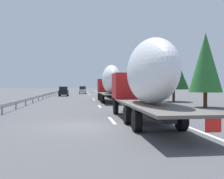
{
  "coord_description": "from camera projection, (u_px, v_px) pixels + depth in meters",
  "views": [
    {
      "loc": [
        -13.68,
        0.1,
        2.2
      ],
      "look_at": [
        16.32,
        -3.55,
        1.68
      ],
      "focal_mm": 40.78,
      "sensor_mm": 36.0,
      "label": 1
    }
  ],
  "objects": [
    {
      "name": "ground_plane",
      "position": [
        82.0,
        96.0,
        53.33
      ],
      "size": [
        260.0,
        260.0,
        0.0
      ],
      "primitive_type": "plane",
      "color": "#4C4C4F"
    },
    {
      "name": "lane_stripe_0",
      "position": [
        112.0,
        120.0,
        15.83
      ],
      "size": [
        3.2,
        0.2,
        0.01
      ],
      "primitive_type": "cube",
      "color": "white",
      "rests_on": "ground_plane"
    },
    {
      "name": "lane_stripe_1",
      "position": [
        100.0,
        106.0,
        26.4
      ],
      "size": [
        3.2,
        0.2,
        0.01
      ],
      "primitive_type": "cube",
      "color": "white",
      "rests_on": "ground_plane"
    },
    {
      "name": "lane_stripe_2",
      "position": [
        94.0,
        100.0,
        37.58
      ],
      "size": [
        3.2,
        0.2,
        0.01
      ],
      "primitive_type": "cube",
      "color": "white",
      "rests_on": "ground_plane"
    },
    {
      "name": "lane_stripe_3",
      "position": [
        93.0,
        99.0,
        40.03
      ],
      "size": [
        3.2,
        0.2,
        0.01
      ],
      "primitive_type": "cube",
      "color": "white",
      "rests_on": "ground_plane"
    },
    {
      "name": "lane_stripe_4",
      "position": [
        90.0,
        95.0,
        57.36
      ],
      "size": [
        3.2,
        0.2,
        0.01
      ],
      "primitive_type": "cube",
      "color": "white",
      "rests_on": "ground_plane"
    },
    {
      "name": "lane_stripe_5",
      "position": [
        89.0,
        94.0,
        62.42
      ],
      "size": [
        3.2,
        0.2,
        0.01
      ],
      "primitive_type": "cube",
      "color": "white",
      "rests_on": "ground_plane"
    },
    {
      "name": "lane_stripe_6",
      "position": [
        88.0,
        93.0,
        72.01
      ],
      "size": [
        3.2,
        0.2,
        0.01
      ],
      "primitive_type": "cube",
      "color": "white",
      "rests_on": "ground_plane"
    },
    {
      "name": "lane_stripe_7",
      "position": [
        86.0,
        91.0,
        92.25
      ],
      "size": [
        3.2,
        0.2,
        0.01
      ],
      "primitive_type": "cube",
      "color": "white",
      "rests_on": "ground_plane"
    },
    {
      "name": "lane_stripe_8",
      "position": [
        86.0,
        91.0,
        101.02
      ],
      "size": [
        3.2,
        0.2,
        0.01
      ],
      "primitive_type": "cube",
      "color": "white",
      "rests_on": "ground_plane"
    },
    {
      "name": "lane_stripe_9",
      "position": [
        86.0,
        90.0,
        108.74
      ],
      "size": [
        3.2,
        0.2,
        0.01
      ],
      "primitive_type": "cube",
      "color": "white",
      "rests_on": "ground_plane"
    },
    {
      "name": "edge_line_right",
      "position": [
        105.0,
        95.0,
        58.95
      ],
      "size": [
        110.0,
        0.2,
        0.01
      ],
      "primitive_type": "cube",
      "color": "white",
      "rests_on": "ground_plane"
    },
    {
      "name": "truck_lead",
      "position": [
        110.0,
        82.0,
        32.71
      ],
      "size": [
        12.63,
        2.55,
        4.67
      ],
      "color": "#B21919",
      "rests_on": "ground_plane"
    },
    {
      "name": "truck_trailing",
      "position": [
        145.0,
        78.0,
        14.73
      ],
      "size": [
        13.67,
        2.55,
        4.66
      ],
      "color": "#B21919",
      "rests_on": "ground_plane"
    },
    {
      "name": "car_black_suv",
      "position": [
        64.0,
        91.0,
        51.47
      ],
      "size": [
        4.48,
        1.82,
        1.92
      ],
      "color": "black",
      "rests_on": "ground_plane"
    },
    {
      "name": "car_silver_hatch",
      "position": [
        83.0,
        90.0,
        65.81
      ],
      "size": [
        4.66,
        1.8,
        1.91
      ],
      "color": "#ADB2B7",
      "rests_on": "ground_plane"
    },
    {
      "name": "road_sign",
      "position": [
        115.0,
        85.0,
        51.16
      ],
      "size": [
        0.1,
        0.9,
        3.28
      ],
      "color": "gray",
      "rests_on": "ground_plane"
    },
    {
      "name": "tree_0",
      "position": [
        118.0,
        79.0,
        80.61
      ],
      "size": [
        3.34,
        3.34,
        7.17
      ],
      "color": "#472D19",
      "rests_on": "ground_plane"
    },
    {
      "name": "tree_1",
      "position": [
        147.0,
        73.0,
        47.61
      ],
      "size": [
        2.57,
        2.57,
        7.24
      ],
      "color": "#472D19",
      "rests_on": "ground_plane"
    },
    {
      "name": "tree_2",
      "position": [
        205.0,
        63.0,
        25.05
      ],
      "size": [
        3.23,
        3.23,
        7.38
      ],
      "color": "#472D19",
      "rests_on": "ground_plane"
    },
    {
      "name": "tree_3",
      "position": [
        174.0,
        71.0,
        33.82
      ],
      "size": [
        3.95,
        3.95,
        6.64
      ],
      "color": "#472D19",
      "rests_on": "ground_plane"
    },
    {
      "name": "tree_4",
      "position": [
        158.0,
        75.0,
        44.65
      ],
      "size": [
        3.46,
        3.46,
        6.66
      ],
      "color": "#472D19",
      "rests_on": "ground_plane"
    },
    {
      "name": "tree_5",
      "position": [
        112.0,
        81.0,
        100.46
      ],
      "size": [
        2.82,
        2.82,
        6.49
      ],
      "color": "#472D19",
      "rests_on": "ground_plane"
    },
    {
      "name": "guardrail_median",
      "position": [
        54.0,
        93.0,
        55.57
      ],
      "size": [
        94.0,
        0.1,
        0.76
      ],
      "color": "#9EA0A5",
      "rests_on": "ground_plane"
    }
  ]
}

